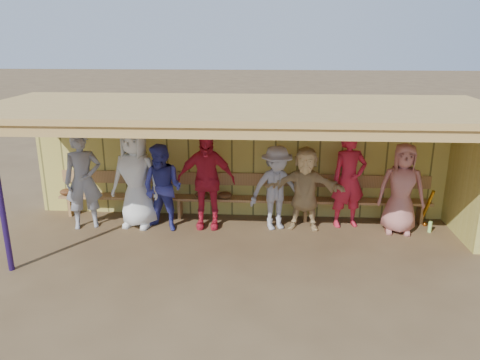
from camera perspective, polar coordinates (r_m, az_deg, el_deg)
name	(u,v)px	position (r m, az deg, el deg)	size (l,w,h in m)	color
ground	(239,239)	(8.77, -0.14, -7.25)	(90.00, 90.00, 0.00)	brown
player_a	(83,181)	(9.51, -18.56, -0.08)	(0.69, 0.45, 1.90)	gray
player_b	(136,178)	(9.28, -12.57, 0.27)	(0.97, 0.63, 1.99)	white
player_c	(163,188)	(9.04, -9.43, -0.97)	(0.82, 0.64, 1.69)	#373A99
player_d	(206,180)	(9.03, -4.16, -0.06)	(1.12, 0.47, 1.91)	red
player_e	(276,188)	(8.99, 4.45, -0.99)	(1.07, 0.62, 1.66)	#9C9BA3
player_f	(305,188)	(9.07, 7.92, -1.02)	(1.52, 0.48, 1.64)	#D8B579
player_g	(349,180)	(9.31, 13.12, 0.02)	(0.69, 0.45, 1.90)	red
player_h	(402,189)	(9.30, 19.10, -1.00)	(0.85, 0.56, 1.75)	#BA7168
dugout_structure	(262,143)	(8.86, 2.65, 4.58)	(8.80, 3.20, 2.50)	#CABC56
bench	(242,193)	(9.61, 0.28, -1.63)	(7.60, 0.34, 0.93)	#AE7F4A
dugout_equipment	(207,196)	(9.56, -4.10, -2.00)	(7.52, 0.62, 0.80)	orange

